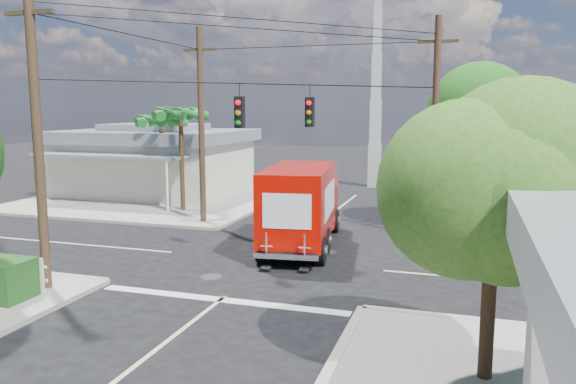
% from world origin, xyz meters
% --- Properties ---
extents(ground, '(120.00, 120.00, 0.00)m').
position_xyz_m(ground, '(0.00, 0.00, 0.00)').
color(ground, black).
rests_on(ground, ground).
extents(sidewalk_ne, '(14.12, 14.12, 0.14)m').
position_xyz_m(sidewalk_ne, '(10.88, 10.88, 0.07)').
color(sidewalk_ne, gray).
rests_on(sidewalk_ne, ground).
extents(sidewalk_nw, '(14.12, 14.12, 0.14)m').
position_xyz_m(sidewalk_nw, '(-10.88, 10.88, 0.07)').
color(sidewalk_nw, gray).
rests_on(sidewalk_nw, ground).
extents(road_markings, '(32.00, 32.00, 0.01)m').
position_xyz_m(road_markings, '(0.00, -1.47, 0.01)').
color(road_markings, beige).
rests_on(road_markings, ground).
extents(building_nw, '(10.80, 10.20, 4.30)m').
position_xyz_m(building_nw, '(-12.00, 12.46, 2.22)').
color(building_nw, beige).
rests_on(building_nw, sidewalk_nw).
extents(radio_tower, '(0.80, 0.80, 17.00)m').
position_xyz_m(radio_tower, '(0.50, 20.00, 5.64)').
color(radio_tower, silver).
rests_on(radio_tower, ground).
extents(tree_ne_front, '(4.21, 4.14, 6.66)m').
position_xyz_m(tree_ne_front, '(7.21, 6.76, 4.77)').
color(tree_ne_front, '#422D1C').
rests_on(tree_ne_front, sidewalk_ne).
extents(tree_ne_back, '(3.77, 3.66, 5.82)m').
position_xyz_m(tree_ne_back, '(9.81, 8.96, 4.19)').
color(tree_ne_back, '#422D1C').
rests_on(tree_ne_back, sidewalk_ne).
extents(tree_se, '(3.67, 3.54, 5.62)m').
position_xyz_m(tree_se, '(7.01, -7.24, 4.04)').
color(tree_se, '#422D1C').
rests_on(tree_se, sidewalk_se).
extents(palm_nw_front, '(3.01, 3.08, 5.59)m').
position_xyz_m(palm_nw_front, '(-7.50, 7.50, 5.04)').
color(palm_nw_front, '#422D1C').
rests_on(palm_nw_front, sidewalk_nw).
extents(palm_nw_back, '(3.01, 3.08, 5.19)m').
position_xyz_m(palm_nw_back, '(-9.50, 9.00, 4.67)').
color(palm_nw_back, '#422D1C').
rests_on(palm_nw_back, sidewalk_nw).
extents(utility_poles, '(12.00, 10.68, 9.00)m').
position_xyz_m(utility_poles, '(-1.58, 1.60, 4.67)').
color(utility_poles, '#473321').
rests_on(utility_poles, ground).
extents(vending_boxes, '(1.90, 0.50, 1.10)m').
position_xyz_m(vending_boxes, '(6.50, 6.20, 0.69)').
color(vending_boxes, '#AF1409').
rests_on(vending_boxes, sidewalk_ne).
extents(delivery_truck, '(3.21, 7.61, 3.20)m').
position_xyz_m(delivery_truck, '(0.44, 2.40, 1.62)').
color(delivery_truck, black).
rests_on(delivery_truck, ground).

